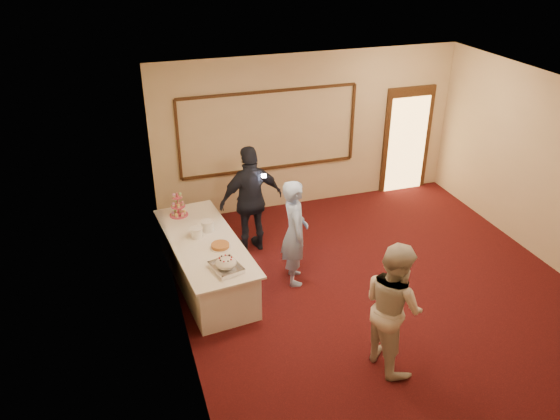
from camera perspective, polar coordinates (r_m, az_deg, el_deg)
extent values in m
plane|color=black|center=(8.49, 11.21, -9.23)|extent=(7.00, 7.00, 0.00)
cube|color=beige|center=(10.59, 3.01, 8.22)|extent=(6.00, 0.04, 3.00)
cube|color=beige|center=(6.83, -10.36, -3.89)|extent=(0.04, 7.00, 3.00)
cube|color=white|center=(7.13, 13.42, 10.46)|extent=(6.00, 7.00, 0.04)
cube|color=#331B0F|center=(10.56, -1.10, 4.41)|extent=(3.40, 0.04, 0.05)
cube|color=#331B0F|center=(10.06, -1.18, 12.28)|extent=(3.40, 0.04, 0.05)
cube|color=#331B0F|center=(9.96, -10.61, 7.10)|extent=(0.05, 0.04, 1.50)
cube|color=#331B0F|center=(10.87, 7.57, 9.10)|extent=(0.05, 0.04, 1.50)
cube|color=#331B0F|center=(11.60, 13.09, 7.19)|extent=(1.05, 0.06, 2.20)
cube|color=#FFBF66|center=(11.61, 13.12, 6.68)|extent=(0.85, 0.02, 2.00)
cube|color=white|center=(8.58, -7.77, -5.45)|extent=(1.13, 2.51, 0.74)
cube|color=white|center=(8.38, -7.93, -3.25)|extent=(1.26, 2.65, 0.03)
cube|color=silver|center=(7.65, -5.64, -6.08)|extent=(0.46, 0.53, 0.04)
ellipsoid|color=silver|center=(7.60, -5.67, -5.54)|extent=(0.29, 0.29, 0.13)
cube|color=silver|center=(7.77, -5.17, -5.29)|extent=(0.22, 0.26, 0.01)
cylinder|color=#CA4767|center=(9.05, -10.62, 0.60)|extent=(0.02, 0.02, 0.41)
cylinder|color=#CA4767|center=(9.14, -10.52, -0.50)|extent=(0.30, 0.30, 0.01)
cylinder|color=#CA4767|center=(9.07, -10.60, 0.40)|extent=(0.23, 0.23, 0.01)
cylinder|color=#CA4767|center=(9.00, -10.69, 1.32)|extent=(0.16, 0.16, 0.01)
cylinder|color=white|center=(8.43, -8.69, -2.39)|extent=(0.18, 0.18, 0.15)
cylinder|color=white|center=(8.39, -8.73, -1.93)|extent=(0.19, 0.19, 0.01)
cylinder|color=white|center=(8.58, -7.57, -1.67)|extent=(0.20, 0.20, 0.16)
cylinder|color=white|center=(8.54, -7.60, -1.17)|extent=(0.21, 0.21, 0.01)
cylinder|color=white|center=(8.15, -6.25, -3.89)|extent=(0.31, 0.31, 0.01)
cylinder|color=brown|center=(8.14, -6.26, -3.71)|extent=(0.27, 0.27, 0.05)
imported|color=#8FAEED|center=(8.32, 1.55, -2.36)|extent=(0.52, 0.70, 1.72)
imported|color=beige|center=(6.93, 11.74, -9.77)|extent=(0.76, 0.93, 1.76)
imported|color=black|center=(9.11, -3.02, 1.06)|extent=(1.16, 0.61, 1.90)
cube|color=white|center=(8.77, -1.70, 3.59)|extent=(0.08, 0.06, 0.05)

